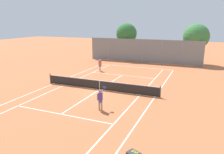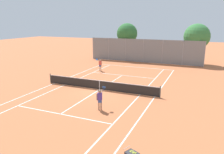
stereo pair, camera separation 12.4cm
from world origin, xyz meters
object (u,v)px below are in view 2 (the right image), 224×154
(tree_behind_left, at_px, (127,34))
(tree_behind_right, at_px, (197,37))
(loose_tennis_ball_0, at_px, (143,85))
(player_far_left, at_px, (100,64))
(loose_tennis_ball_1, at_px, (162,78))
(player_near_side, at_px, (100,98))
(tennis_net, at_px, (100,85))

(tree_behind_left, xyz_separation_m, tree_behind_right, (11.35, -0.14, -0.20))
(tree_behind_left, bearing_deg, loose_tennis_ball_0, -64.58)
(player_far_left, height_order, loose_tennis_ball_1, player_far_left)
(loose_tennis_ball_1, bearing_deg, player_near_side, -102.26)
(tennis_net, xyz_separation_m, loose_tennis_ball_1, (4.82, 6.96, -0.48))
(tennis_net, xyz_separation_m, player_far_left, (-3.62, 7.50, 0.42))
(player_far_left, bearing_deg, loose_tennis_ball_0, -31.31)
(tennis_net, bearing_deg, player_near_side, -63.21)
(loose_tennis_ball_1, xyz_separation_m, tree_behind_right, (3.02, 10.87, 4.12))
(tennis_net, bearing_deg, loose_tennis_ball_1, 55.31)
(tennis_net, bearing_deg, loose_tennis_ball_0, 41.79)
(loose_tennis_ball_1, bearing_deg, player_far_left, 176.35)
(tree_behind_left, bearing_deg, tree_behind_right, -0.69)
(tree_behind_left, bearing_deg, loose_tennis_ball_1, -52.88)
(tennis_net, relative_size, loose_tennis_ball_1, 181.82)
(player_far_left, bearing_deg, player_near_side, -63.86)
(tennis_net, distance_m, loose_tennis_ball_1, 8.48)
(player_near_side, bearing_deg, loose_tennis_ball_0, 81.05)
(player_near_side, distance_m, player_far_left, 13.45)
(loose_tennis_ball_0, xyz_separation_m, tree_behind_left, (-7.04, 14.82, 4.32))
(player_far_left, relative_size, loose_tennis_ball_0, 26.88)
(loose_tennis_ball_0, bearing_deg, player_near_side, -98.95)
(loose_tennis_ball_1, height_order, tree_behind_left, tree_behind_left)
(loose_tennis_ball_1, relative_size, tree_behind_left, 0.01)
(loose_tennis_ball_0, distance_m, tree_behind_right, 15.84)
(tennis_net, relative_size, loose_tennis_ball_0, 181.82)
(tree_behind_right, bearing_deg, tennis_net, -113.71)
(player_near_side, xyz_separation_m, tree_behind_right, (5.52, 22.41, 3.22))
(tennis_net, relative_size, tree_behind_left, 1.92)
(player_near_side, relative_size, tree_behind_left, 0.28)
(tennis_net, height_order, loose_tennis_ball_1, tennis_net)
(player_near_side, distance_m, tree_behind_right, 23.30)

